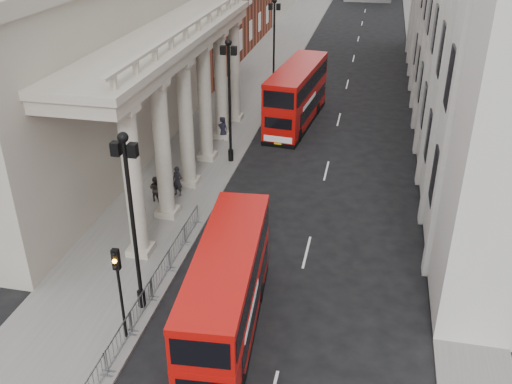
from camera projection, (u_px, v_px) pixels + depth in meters
name	position (u px, v px, depth m)	size (l,w,h in m)	color
ground	(118.00, 375.00, 21.96)	(260.00, 260.00, 0.00)	black
sidewalk_west	(233.00, 111.00, 48.47)	(6.00, 140.00, 0.12)	slate
sidewalk_east	(433.00, 126.00, 45.41)	(3.00, 140.00, 0.12)	slate
kerb	(267.00, 113.00, 47.92)	(0.20, 140.00, 0.14)	slate
portico_building	(73.00, 77.00, 36.71)	(9.00, 28.00, 12.00)	#A29988
lamp_post_south	(132.00, 213.00, 23.26)	(1.05, 0.44, 8.32)	black
lamp_post_mid	(229.00, 94.00, 37.11)	(1.05, 0.44, 8.32)	black
lamp_post_north	(274.00, 39.00, 50.97)	(1.05, 0.44, 8.32)	black
traffic_light	(118.00, 278.00, 22.33)	(0.28, 0.33, 4.30)	black
crowd_barriers	(131.00, 323.00, 23.64)	(0.50, 18.75, 1.10)	gray
bus_near	(227.00, 291.00, 23.12)	(3.04, 9.75, 4.14)	#B70C08
bus_far	(297.00, 94.00, 44.99)	(3.66, 10.91, 4.62)	#B00B08
pedestrian_a	(177.00, 181.00, 34.40)	(0.68, 0.45, 1.87)	#222127
pedestrian_b	(155.00, 189.00, 33.86)	(0.77, 0.60, 1.58)	black
pedestrian_c	(223.00, 128.00, 42.39)	(0.88, 0.57, 1.79)	black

